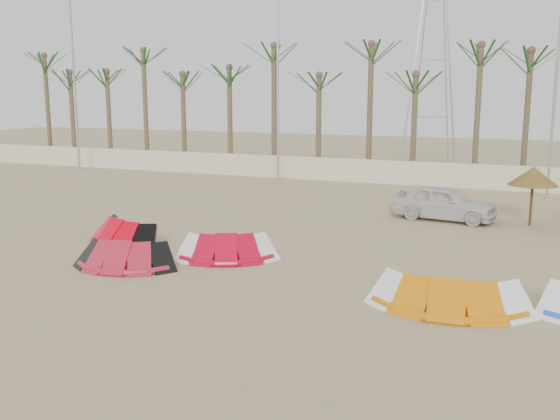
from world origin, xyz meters
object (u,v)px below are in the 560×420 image
at_px(kite_red_mid, 130,253).
at_px(kite_orange, 451,289).
at_px(kite_red_left, 128,229).
at_px(parasol_left, 533,176).
at_px(car, 444,203).
at_px(kite_red_right, 231,245).

xyz_separation_m(kite_red_mid, kite_orange, (9.11, 0.05, 0.00)).
distance_m(kite_red_left, kite_red_mid, 3.28).
height_order(kite_red_left, kite_red_mid, same).
distance_m(parasol_left, car, 3.42).
relative_size(kite_red_mid, kite_red_right, 0.93).
bearing_deg(parasol_left, kite_red_right, -133.94).
bearing_deg(kite_orange, car, 99.02).
relative_size(kite_red_mid, kite_orange, 0.86).
distance_m(kite_red_mid, kite_red_right, 3.04).
distance_m(kite_red_left, kite_red_right, 4.33).
xyz_separation_m(kite_red_mid, parasol_left, (10.65, 10.65, 1.48)).
bearing_deg(kite_red_right, car, 58.64).
bearing_deg(kite_red_mid, parasol_left, 45.01).
distance_m(kite_orange, parasol_left, 10.81).
bearing_deg(kite_orange, kite_red_mid, -179.68).
height_order(kite_red_mid, kite_orange, same).
bearing_deg(kite_orange, parasol_left, 81.73).
bearing_deg(kite_red_mid, kite_red_left, 127.34).
relative_size(kite_red_right, kite_orange, 0.93).
height_order(kite_red_right, kite_orange, same).
bearing_deg(kite_red_mid, car, 54.49).
xyz_separation_m(kite_red_mid, kite_red_right, (2.30, 1.99, 0.00)).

